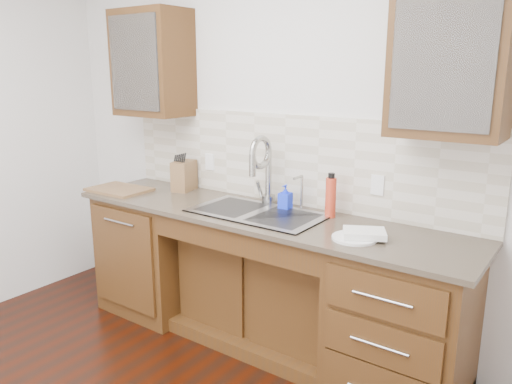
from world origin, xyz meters
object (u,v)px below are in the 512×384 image
Objects in this scene: knife_block at (184,176)px; soap_bottle at (285,197)px; cutting_board at (119,189)px; plate at (355,238)px; water_bottle at (331,198)px.

soap_bottle is at bearing -14.89° from knife_block.
soap_bottle is 0.37× the size of cutting_board.
plate is 1.88m from cutting_board.
soap_bottle is 0.74× the size of knife_block.
soap_bottle is 0.31m from water_bottle.
plate is at bearing -27.13° from soap_bottle.
knife_block reaches higher than soap_bottle.
cutting_board is (-1.58, -0.30, -0.11)m from water_bottle.
soap_bottle is at bearing 12.66° from cutting_board.
soap_bottle is 0.89m from knife_block.
water_bottle is 0.43m from plate.
knife_block reaches higher than plate.
cutting_board is at bearing -155.78° from knife_block.
cutting_board is (-0.38, -0.30, -0.10)m from knife_block.
cutting_board is at bearing -179.63° from plate.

